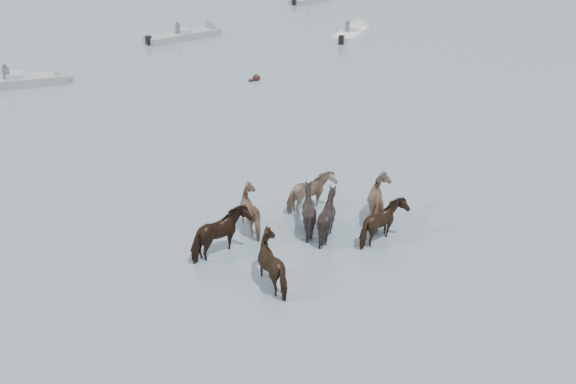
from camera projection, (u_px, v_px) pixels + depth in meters
ground at (396, 247)px, 16.58m from camera, size 400.00×400.00×0.00m
pony_herd at (310, 219)px, 16.88m from camera, size 6.81×4.33×1.54m
swimming_pony at (256, 79)px, 32.37m from camera, size 0.72×0.44×0.44m
motorboat_b at (31, 80)px, 31.59m from camera, size 5.92×3.35×1.92m
motorboat_c at (192, 34)px, 42.83m from camera, size 6.59×2.03×1.92m
motorboat_d at (354, 32)px, 43.52m from camera, size 5.83×4.26×1.92m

